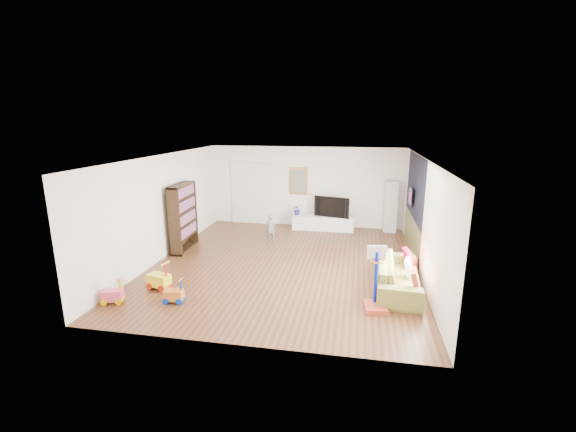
% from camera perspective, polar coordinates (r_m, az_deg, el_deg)
% --- Properties ---
extents(floor, '(6.50, 7.50, 0.00)m').
position_cam_1_polar(floor, '(9.90, -0.42, -7.03)').
color(floor, brown).
rests_on(floor, ground).
extents(ceiling, '(6.50, 7.50, 0.00)m').
position_cam_1_polar(ceiling, '(9.28, -0.45, 8.73)').
color(ceiling, white).
rests_on(ceiling, ground).
extents(wall_back, '(6.50, 0.00, 2.70)m').
position_cam_1_polar(wall_back, '(13.13, 2.66, 4.34)').
color(wall_back, white).
rests_on(wall_back, ground).
extents(wall_front, '(6.50, 0.00, 2.70)m').
position_cam_1_polar(wall_front, '(6.02, -7.24, -7.60)').
color(wall_front, white).
rests_on(wall_front, ground).
extents(wall_left, '(0.00, 7.50, 2.70)m').
position_cam_1_polar(wall_left, '(10.59, -17.98, 1.31)').
color(wall_left, silver).
rests_on(wall_left, ground).
extents(wall_right, '(0.00, 7.50, 2.70)m').
position_cam_1_polar(wall_right, '(9.46, 19.29, -0.27)').
color(wall_right, silver).
rests_on(wall_right, ground).
extents(navy_accent, '(0.01, 3.20, 1.70)m').
position_cam_1_polar(navy_accent, '(10.71, 18.34, 4.15)').
color(navy_accent, black).
rests_on(navy_accent, wall_right).
extents(olive_wainscot, '(0.01, 3.20, 1.00)m').
position_cam_1_polar(olive_wainscot, '(11.01, 17.80, -2.78)').
color(olive_wainscot, brown).
rests_on(olive_wainscot, wall_right).
extents(doorway, '(1.45, 0.06, 2.10)m').
position_cam_1_polar(doorway, '(13.53, -5.39, 3.29)').
color(doorway, white).
rests_on(doorway, ground).
extents(painting_back, '(0.62, 0.06, 0.92)m').
position_cam_1_polar(painting_back, '(13.09, 1.56, 5.21)').
color(painting_back, gold).
rests_on(painting_back, wall_back).
extents(artwork_right, '(0.04, 0.56, 0.46)m').
position_cam_1_polar(artwork_right, '(10.95, 17.75, 2.80)').
color(artwork_right, '#7F3F8C').
rests_on(artwork_right, wall_right).
extents(media_console, '(2.03, 0.56, 0.47)m').
position_cam_1_polar(media_console, '(12.85, 5.20, -1.01)').
color(media_console, white).
rests_on(media_console, ground).
extents(tall_cabinet, '(0.41, 0.41, 1.67)m').
position_cam_1_polar(tall_cabinet, '(12.90, 14.96, 1.38)').
color(tall_cabinet, silver).
rests_on(tall_cabinet, ground).
extents(bookshelf, '(0.40, 1.29, 1.86)m').
position_cam_1_polar(bookshelf, '(11.08, -15.27, -0.18)').
color(bookshelf, black).
rests_on(bookshelf, ground).
extents(sofa, '(1.01, 2.27, 0.65)m').
position_cam_1_polar(sofa, '(8.70, 16.11, -8.36)').
color(sofa, olive).
rests_on(sofa, ground).
extents(basketball_hoop, '(0.48, 0.57, 1.24)m').
position_cam_1_polar(basketball_hoop, '(7.59, 13.06, -9.14)').
color(basketball_hoop, '#C1402C').
rests_on(basketball_hoop, ground).
extents(ride_on_yellow, '(0.52, 0.38, 0.62)m').
position_cam_1_polar(ride_on_yellow, '(8.82, -18.62, -8.33)').
color(ride_on_yellow, yellow).
rests_on(ride_on_yellow, ground).
extents(ride_on_orange, '(0.40, 0.27, 0.50)m').
position_cam_1_polar(ride_on_orange, '(8.14, -16.63, -10.58)').
color(ride_on_orange, orange).
rests_on(ride_on_orange, ground).
extents(ride_on_pink, '(0.44, 0.33, 0.52)m').
position_cam_1_polar(ride_on_pink, '(8.54, -24.63, -10.04)').
color(ride_on_pink, '#ED4977').
rests_on(ride_on_pink, ground).
extents(child, '(0.34, 0.26, 0.83)m').
position_cam_1_polar(child, '(11.55, -2.62, -1.76)').
color(child, slate).
rests_on(child, ground).
extents(tv, '(1.18, 0.45, 0.68)m').
position_cam_1_polar(tv, '(12.69, 6.64, 1.43)').
color(tv, black).
rests_on(tv, media_console).
extents(vase_plant, '(0.38, 0.35, 0.36)m').
position_cam_1_polar(vase_plant, '(12.86, 1.42, 0.97)').
color(vase_plant, navy).
rests_on(vase_plant, media_console).
extents(pillow_left, '(0.14, 0.41, 0.40)m').
position_cam_1_polar(pillow_left, '(8.06, 18.30, -8.94)').
color(pillow_left, '#AD4228').
rests_on(pillow_left, sofa).
extents(pillow_center, '(0.15, 0.37, 0.36)m').
position_cam_1_polar(pillow_center, '(8.64, 17.44, -7.29)').
color(pillow_center, white).
rests_on(pillow_center, sofa).
extents(pillow_right, '(0.17, 0.40, 0.39)m').
position_cam_1_polar(pillow_right, '(9.24, 17.37, -5.89)').
color(pillow_right, '#C00128').
rests_on(pillow_right, sofa).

